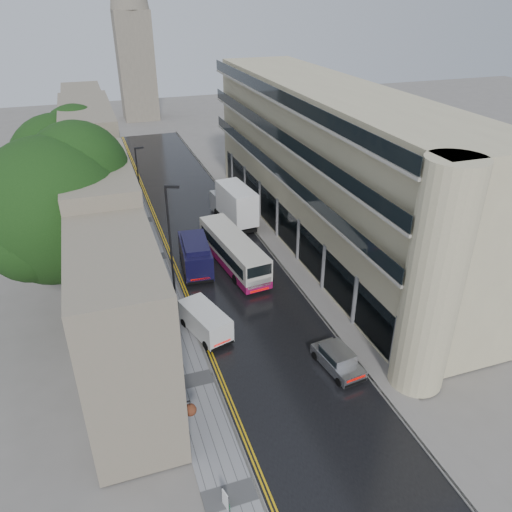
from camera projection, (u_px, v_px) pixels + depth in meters
ground at (367, 507)px, 23.20m from camera, size 200.00×200.00×0.00m
road at (215, 249)px, 46.05m from camera, size 9.00×85.00×0.02m
left_sidewalk at (152, 258)px, 44.36m from camera, size 2.70×85.00×0.12m
right_sidewalk at (270, 240)px, 47.57m from camera, size 1.80×85.00×0.12m
old_shop_row at (98, 190)px, 42.58m from camera, size 4.50×56.00×12.00m
modern_block at (329, 169)px, 44.42m from camera, size 8.00×40.00×14.00m
tree_near at (57, 234)px, 32.94m from camera, size 10.56×10.56×13.89m
tree_far at (63, 180)px, 44.17m from camera, size 9.24×9.24×12.46m
cream_bus at (235, 269)px, 39.89m from camera, size 3.47×10.39×2.78m
white_lorry at (231, 212)px, 48.26m from camera, size 3.08×7.98×4.09m
silver_hatchback at (340, 376)px, 29.93m from camera, size 2.14×4.02×1.44m
white_van at (206, 337)px, 32.81m from camera, size 3.05×4.73×1.98m
navy_van at (186, 267)px, 40.16m from camera, size 2.79×5.87×2.90m
pedestrian at (157, 276)px, 39.56m from camera, size 0.70×0.47×1.92m
lamp_post_near at (171, 245)px, 36.37m from camera, size 1.04×0.62×9.19m
lamp_post_far at (139, 186)px, 49.20m from camera, size 0.88×0.27×7.71m
estate_sign at (226, 500)px, 22.86m from camera, size 0.22×0.59×0.97m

